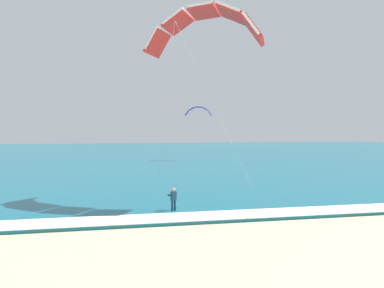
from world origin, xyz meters
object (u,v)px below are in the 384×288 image
(surfboard, at_px, (174,213))
(kite_primary, at_px, (203,24))
(kitesurfer, at_px, (173,199))
(kite_distant, at_px, (198,110))

(surfboard, bearing_deg, kite_primary, 54.30)
(kitesurfer, xyz_separation_m, kite_primary, (2.73, 3.77, 12.59))
(surfboard, relative_size, kite_distant, 0.29)
(surfboard, height_order, kite_primary, kite_primary)
(kitesurfer, xyz_separation_m, kite_distant, (8.88, 36.43, 8.20))
(kite_primary, xyz_separation_m, kite_distant, (6.15, 32.66, -4.40))
(surfboard, relative_size, kitesurfer, 0.86)
(surfboard, relative_size, kite_primary, 0.11)
(kitesurfer, bearing_deg, kite_primary, 54.11)
(surfboard, height_order, kite_distant, kite_distant)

